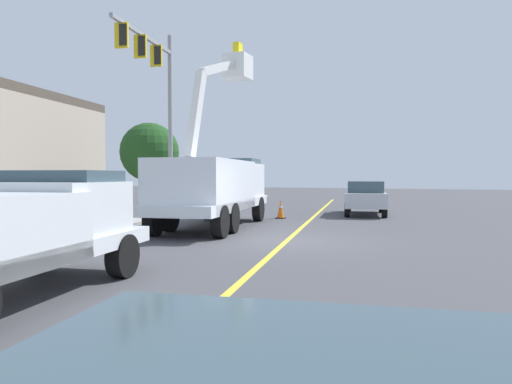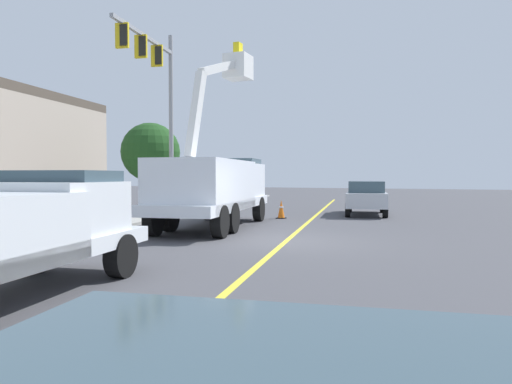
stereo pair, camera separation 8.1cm
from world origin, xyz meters
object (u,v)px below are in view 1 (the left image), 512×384
Objects in this scene: utility_bucket_truck at (215,185)px; traffic_cone_mid_front at (281,209)px; traffic_signal_mast at (156,84)px; service_pickup_truck at (8,230)px; passing_minivan at (365,195)px.

utility_bucket_truck is 4.68m from traffic_cone_mid_front.
utility_bucket_truck is 0.95× the size of traffic_signal_mast.
traffic_signal_mast reaches higher than service_pickup_truck.
utility_bucket_truck is 7.02m from traffic_signal_mast.
traffic_signal_mast is (13.35, 6.23, 5.12)m from service_pickup_truck.
service_pickup_truck is 6.87× the size of traffic_cone_mid_front.
traffic_signal_mast is (2.79, 4.48, 4.63)m from utility_bucket_truck.
traffic_cone_mid_front is at bearing 2.36° from service_pickup_truck.
traffic_cone_mid_front is (14.94, 0.61, -0.70)m from service_pickup_truck.
traffic_cone_mid_front is (4.38, -1.14, -1.19)m from utility_bucket_truck.
utility_bucket_truck is at bearing 151.34° from passing_minivan.
utility_bucket_truck is 10.72m from service_pickup_truck.
traffic_signal_mast is at bearing 105.84° from traffic_cone_mid_front.
service_pickup_truck is at bearing 171.92° from passing_minivan.
passing_minivan is at bearing -41.66° from traffic_cone_mid_front.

